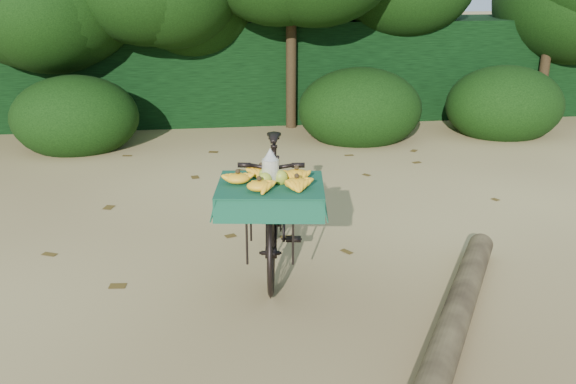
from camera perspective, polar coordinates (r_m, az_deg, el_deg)
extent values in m
plane|color=tan|center=(5.96, 2.60, -5.93)|extent=(80.00, 80.00, 0.00)
imported|color=black|center=(5.58, -1.39, -1.14)|extent=(0.83, 2.02, 1.18)
cube|color=black|center=(4.89, -1.65, 0.49)|extent=(0.49, 0.57, 0.03)
cube|color=#165334|center=(4.88, -1.65, 0.71)|extent=(0.94, 0.82, 0.01)
ellipsoid|color=olive|center=(4.86, -0.69, 1.39)|extent=(0.11, 0.09, 0.12)
ellipsoid|color=olive|center=(4.92, -2.11, 1.62)|extent=(0.11, 0.09, 0.12)
ellipsoid|color=olive|center=(4.81, -2.18, 1.17)|extent=(0.11, 0.09, 0.12)
cylinder|color=#EAE5C6|center=(4.86, -1.66, 2.06)|extent=(0.14, 0.14, 0.18)
cylinder|color=brown|center=(4.81, 15.23, -11.86)|extent=(1.83, 2.79, 0.23)
cube|color=black|center=(11.75, -2.88, 11.45)|extent=(26.00, 1.80, 1.80)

